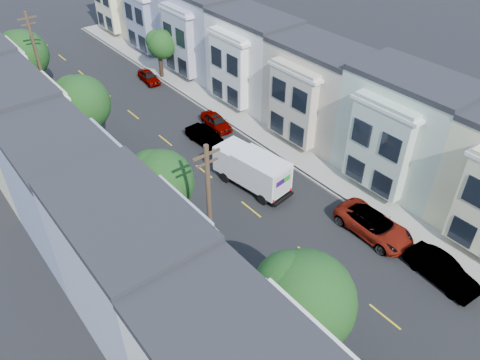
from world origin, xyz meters
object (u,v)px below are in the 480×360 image
object	(u,v)px
tree_d	(81,104)
utility_pole_far	(40,68)
tree_b	(303,302)
parked_left_d	(160,198)
parked_right_d	(149,77)
fedex_truck	(252,169)
tree_e	(23,55)
utility_pole_near	(210,222)
tree_c	(160,183)
parked_right_a	(442,271)
parked_left_c	(252,287)
parked_right_b	(374,225)
lead_sedan	(206,137)
tree_far_r	(161,45)
parked_right_c	(216,122)

from	to	relation	value
tree_d	utility_pole_far	distance (m)	8.77
tree_b	parked_left_d	bearing A→B (deg)	84.89
tree_b	parked_right_d	distance (m)	36.62
fedex_truck	tree_e	bearing A→B (deg)	100.32
parked_right_d	utility_pole_near	bearing A→B (deg)	-106.42
tree_b	tree_c	size ratio (longest dim) A/B	1.16
tree_e	utility_pole_near	distance (m)	31.07
utility_pole_near	utility_pole_far	size ratio (longest dim) A/B	1.00
tree_c	parked_right_a	size ratio (longest dim) A/B	1.49
tree_c	fedex_truck	size ratio (longest dim) A/B	1.10
parked_left_c	parked_right_b	bearing A→B (deg)	-9.35
tree_b	lead_sedan	xyz separation A→B (m)	(8.85, 20.49, -4.75)
lead_sedan	parked_right_d	world-z (taller)	lead_sedan
tree_e	tree_far_r	world-z (taller)	tree_e
fedex_truck	tree_far_r	bearing A→B (deg)	68.98
tree_far_r	lead_sedan	xyz separation A→B (m)	(-4.34, -14.21, -2.98)
tree_far_r	parked_left_c	world-z (taller)	tree_far_r
utility_pole_far	parked_right_b	size ratio (longest dim) A/B	1.80
parked_left_d	lead_sedan	bearing A→B (deg)	32.15
utility_pole_near	lead_sedan	xyz separation A→B (m)	(8.85, 13.36, -4.47)
tree_b	fedex_truck	world-z (taller)	tree_b
tree_c	parked_right_d	xyz separation A→B (m)	(11.20, 22.02, -4.03)
parked_right_a	tree_e	bearing A→B (deg)	110.49
tree_b	tree_far_r	bearing A→B (deg)	69.18
tree_e	parked_right_c	world-z (taller)	tree_e
utility_pole_far	tree_b	bearing A→B (deg)	-90.00
parked_right_a	utility_pole_near	bearing A→B (deg)	148.03
utility_pole_far	lead_sedan	xyz separation A→B (m)	(8.85, -12.64, -4.47)
tree_c	fedex_truck	distance (m)	8.70
fedex_truck	parked_right_b	world-z (taller)	fedex_truck
tree_far_r	parked_right_c	distance (m)	13.10
tree_b	fedex_truck	xyz separation A→B (m)	(8.14, 13.25, -3.79)
utility_pole_far	parked_left_c	distance (m)	28.41
parked_right_b	tree_e	bearing A→B (deg)	108.46
tree_c	parked_left_c	bearing A→B (deg)	-79.26
fedex_truck	parked_right_c	distance (m)	9.43
parked_right_a	parked_right_d	xyz separation A→B (m)	(0.00, 35.71, -0.14)
tree_e	parked_right_a	world-z (taller)	tree_e
tree_e	parked_left_d	xyz separation A→B (m)	(1.40, -22.53, -4.09)
tree_b	tree_c	bearing A→B (deg)	90.00
tree_b	tree_d	world-z (taller)	tree_b
utility_pole_near	utility_pole_far	bearing A→B (deg)	90.00
tree_b	tree_e	xyz separation A→B (m)	(0.00, 38.20, -0.65)
tree_d	tree_far_r	bearing A→B (deg)	38.10
tree_d	parked_left_c	bearing A→B (deg)	-85.83
tree_e	parked_left_d	bearing A→B (deg)	-86.44
tree_far_r	tree_d	bearing A→B (deg)	-141.90
parked_right_a	lead_sedan	bearing A→B (deg)	100.79
lead_sedan	utility_pole_near	bearing A→B (deg)	-126.70
tree_far_r	utility_pole_near	xyz separation A→B (m)	(-13.19, -27.57, 1.49)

